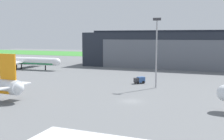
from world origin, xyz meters
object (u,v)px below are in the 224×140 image
fuel_bowser (140,80)px  apron_light_mast (156,48)px  airliner_far_left (21,61)px  maintenance_hangar (185,49)px

fuel_bowser → apron_light_mast: size_ratio=0.18×
airliner_far_left → apron_light_mast: bearing=-19.2°
fuel_bowser → apron_light_mast: 14.37m
fuel_bowser → apron_light_mast: (6.94, -5.92, 11.10)m
maintenance_hangar → fuel_bowser: 61.63m
fuel_bowser → apron_light_mast: bearing=-40.5°
maintenance_hangar → apron_light_mast: 66.83m
maintenance_hangar → fuel_bowser: (-6.40, -60.81, -7.70)m
airliner_far_left → apron_light_mast: size_ratio=1.95×
apron_light_mast → airliner_far_left: bearing=160.8°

